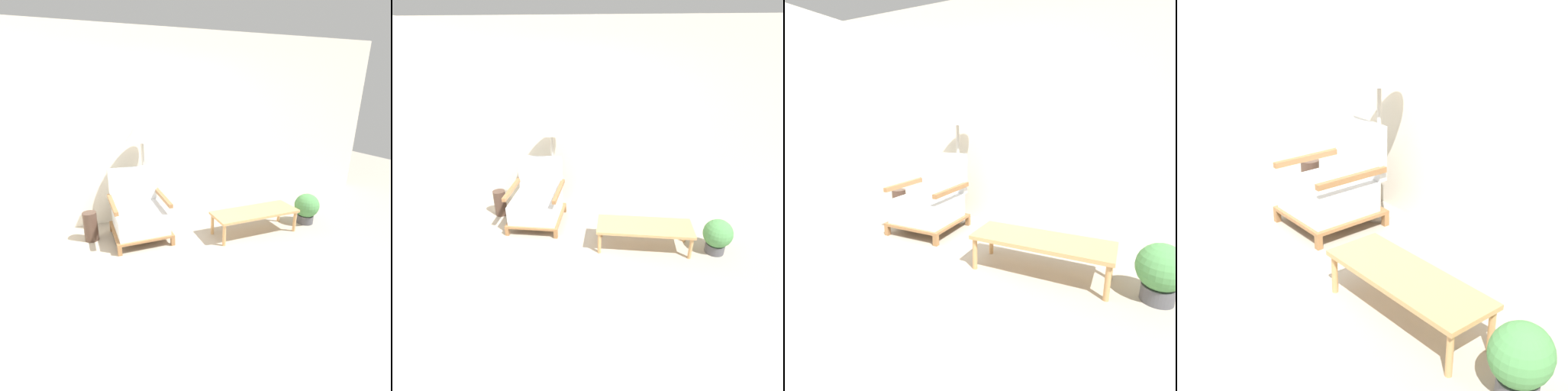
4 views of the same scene
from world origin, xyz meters
TOP-DOWN VIEW (x-y plane):
  - wall_back at (0.00, 2.33)m, footprint 8.00×0.06m
  - armchair at (-0.48, 1.65)m, footprint 0.73×0.76m
  - floor_lamp at (-0.30, 2.03)m, footprint 0.45×0.45m
  - coffee_table at (1.03, 1.17)m, footprint 1.19×0.44m
  - vase at (-1.10, 1.81)m, footprint 0.18×0.18m
  - potted_plant at (1.93, 1.16)m, footprint 0.36×0.36m

SIDE VIEW (x-z plane):
  - vase at x=-1.10m, z-range 0.00..0.40m
  - potted_plant at x=1.93m, z-range 0.02..0.48m
  - coffee_table at x=1.03m, z-range 0.13..0.46m
  - armchair at x=-0.48m, z-range -0.12..0.78m
  - wall_back at x=0.00m, z-range 0.00..2.70m
  - floor_lamp at x=-0.30m, z-range 0.58..2.13m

